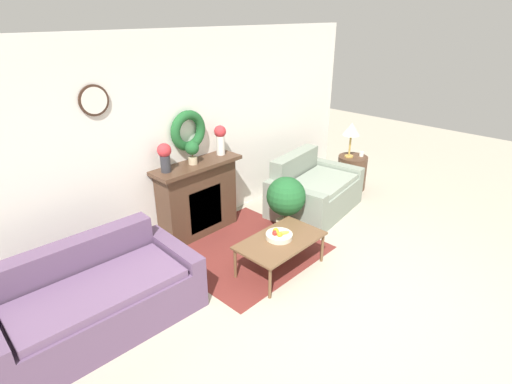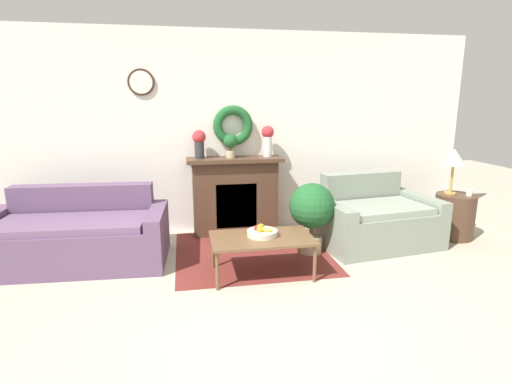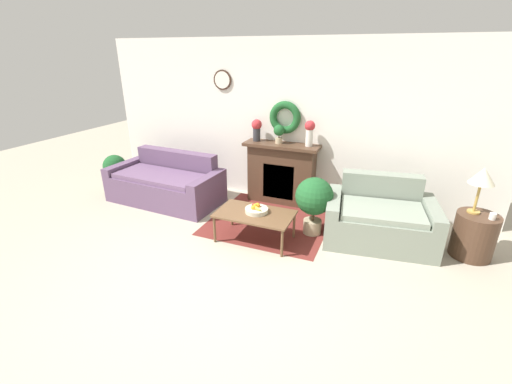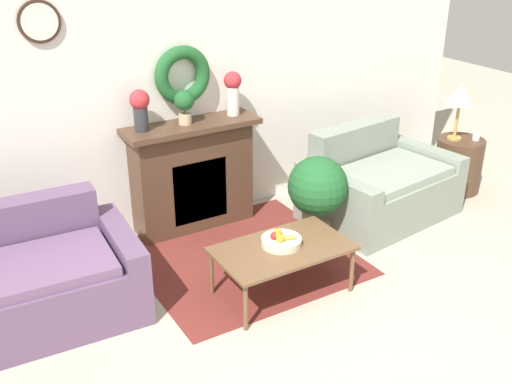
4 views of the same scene
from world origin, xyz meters
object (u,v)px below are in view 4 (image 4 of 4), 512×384
at_px(side_table_by_loveseat, 458,165).
at_px(potted_plant_floor_by_loveseat, 317,190).
at_px(mug, 476,136).
at_px(vase_on_mantel_right, 233,90).
at_px(fruit_bowl, 281,240).
at_px(fireplace, 193,175).
at_px(table_lamp, 460,96).
at_px(vase_on_mantel_left, 140,107).
at_px(couch_left, 2,289).
at_px(potted_plant_on_mantel, 184,104).
at_px(loveseat_right, 378,185).
at_px(coffee_table, 282,251).

distance_m(side_table_by_loveseat, potted_plant_floor_by_loveseat, 2.07).
xyz_separation_m(mug, vase_on_mantel_right, (-2.50, 0.82, 0.66)).
relative_size(fruit_bowl, vase_on_mantel_right, 0.77).
height_order(fireplace, side_table_by_loveseat, fireplace).
height_order(table_lamp, vase_on_mantel_right, vase_on_mantel_right).
distance_m(fruit_bowl, side_table_by_loveseat, 2.82).
distance_m(fireplace, vase_on_mantel_left, 0.87).
xyz_separation_m(couch_left, potted_plant_on_mantel, (1.83, 0.71, 0.93)).
relative_size(side_table_by_loveseat, vase_on_mantel_right, 1.42).
bearing_deg(vase_on_mantel_left, loveseat_right, -18.85).
bearing_deg(fruit_bowl, side_table_by_loveseat, 13.45).
distance_m(couch_left, table_lamp, 4.72).
distance_m(vase_on_mantel_left, vase_on_mantel_right, 0.91).
height_order(loveseat_right, table_lamp, table_lamp).
distance_m(table_lamp, vase_on_mantel_left, 3.32).
bearing_deg(fruit_bowl, loveseat_right, 22.28).
distance_m(loveseat_right, fruit_bowl, 1.72).
bearing_deg(fireplace, couch_left, -158.87).
bearing_deg(potted_plant_on_mantel, side_table_by_loveseat, -13.79).
distance_m(coffee_table, side_table_by_loveseat, 2.84).
distance_m(fireplace, potted_plant_floor_by_loveseat, 1.21).
xyz_separation_m(side_table_by_loveseat, potted_plant_floor_by_loveseat, (-2.05, -0.19, 0.25)).
xyz_separation_m(mug, potted_plant_on_mantel, (-3.01, 0.80, 0.61)).
bearing_deg(couch_left, potted_plant_floor_by_loveseat, -0.95).
distance_m(mug, vase_on_mantel_left, 3.57).
bearing_deg(potted_plant_on_mantel, table_lamp, -13.12).
bearing_deg(vase_on_mantel_left, potted_plant_floor_by_loveseat, -36.21).
bearing_deg(couch_left, vase_on_mantel_right, 20.47).
height_order(fireplace, table_lamp, table_lamp).
relative_size(couch_left, vase_on_mantel_left, 5.41).
bearing_deg(potted_plant_floor_by_loveseat, fireplace, 131.00).
bearing_deg(couch_left, coffee_table, -16.23).
height_order(loveseat_right, fruit_bowl, loveseat_right).
xyz_separation_m(fireplace, side_table_by_loveseat, (2.84, -0.73, -0.24)).
distance_m(fruit_bowl, potted_plant_floor_by_loveseat, 0.84).
bearing_deg(mug, vase_on_mantel_left, 166.52).
bearing_deg(vase_on_mantel_right, potted_plant_on_mantel, -177.74).
bearing_deg(side_table_by_loveseat, couch_left, -179.98).
height_order(side_table_by_loveseat, vase_on_mantel_right, vase_on_mantel_right).
bearing_deg(table_lamp, side_table_by_loveseat, -38.66).
height_order(side_table_by_loveseat, potted_plant_on_mantel, potted_plant_on_mantel).
relative_size(coffee_table, vase_on_mantel_left, 2.87).
relative_size(couch_left, table_lamp, 3.35).
height_order(table_lamp, potted_plant_on_mantel, potted_plant_on_mantel).
bearing_deg(table_lamp, vase_on_mantel_right, 163.70).
bearing_deg(fruit_bowl, table_lamp, 14.77).
relative_size(loveseat_right, potted_plant_on_mantel, 4.99).
bearing_deg(vase_on_mantel_left, mug, -13.48).
bearing_deg(mug, potted_plant_floor_by_loveseat, -177.35).
distance_m(fireplace, coffee_table, 1.43).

